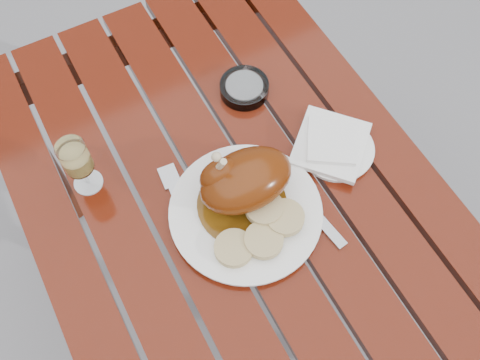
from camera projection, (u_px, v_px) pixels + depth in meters
name	position (u px, v px, depth m)	size (l,w,h in m)	color
ground	(238.00, 299.00, 1.75)	(60.00, 60.00, 0.00)	slate
table	(237.00, 261.00, 1.41)	(0.80, 1.20, 0.75)	#63190B
dinner_plate	(246.00, 213.00, 1.06)	(0.30, 0.30, 0.02)	white
roast_duck	(242.00, 180.00, 1.02)	(0.20, 0.18, 0.14)	#563209
bread_dumplings	(262.00, 228.00, 1.02)	(0.19, 0.13, 0.03)	tan
wine_glass	(80.00, 166.00, 1.04)	(0.06, 0.06, 0.14)	tan
side_plate	(336.00, 149.00, 1.13)	(0.16, 0.16, 0.01)	white
napkin	(331.00, 144.00, 1.12)	(0.15, 0.14, 0.01)	white
ashtray	(244.00, 88.00, 1.20)	(0.11, 0.11, 0.03)	#B2B7BC
fork	(184.00, 211.00, 1.07)	(0.02, 0.19, 0.01)	gray
knife	(307.00, 205.00, 1.07)	(0.02, 0.22, 0.01)	gray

